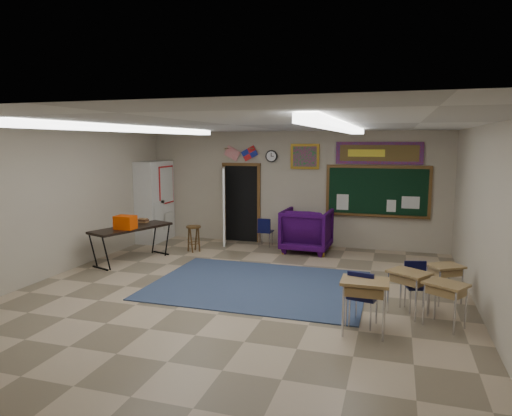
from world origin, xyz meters
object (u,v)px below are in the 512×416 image
(student_desk_front_left, at_px, (408,291))
(student_desk_front_right, at_px, (444,282))
(wingback_armchair, at_px, (307,230))
(folding_table, at_px, (132,242))
(wooden_stool, at_px, (194,238))

(student_desk_front_left, relative_size, student_desk_front_right, 1.08)
(wingback_armchair, bearing_deg, student_desk_front_left, 124.35)
(student_desk_front_left, xyz_separation_m, student_desk_front_right, (0.60, 0.77, -0.03))
(folding_table, bearing_deg, student_desk_front_right, 12.51)
(wingback_armchair, xyz_separation_m, folding_table, (-3.66, -2.13, -0.10))
(student_desk_front_right, xyz_separation_m, wooden_stool, (-5.64, 2.10, -0.03))
(student_desk_front_left, relative_size, wooden_stool, 1.13)
(folding_table, bearing_deg, wingback_armchair, 49.88)
(wooden_stool, bearing_deg, student_desk_front_left, -29.74)
(folding_table, xyz_separation_m, wooden_stool, (0.96, 1.27, -0.10))
(wooden_stool, bearing_deg, wingback_armchair, 17.66)
(student_desk_front_right, bearing_deg, folding_table, 138.93)
(wingback_armchair, bearing_deg, wooden_stool, 19.94)
(student_desk_front_left, bearing_deg, student_desk_front_right, 85.94)
(wingback_armchair, relative_size, folding_table, 0.58)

